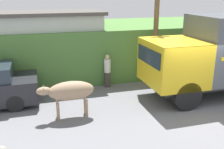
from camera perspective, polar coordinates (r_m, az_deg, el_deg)
ground_plane at (r=10.95m, az=15.54°, el=-6.59°), size 60.00×60.00×0.00m
hillside_embankment at (r=15.85m, az=4.34°, el=6.40°), size 32.00×5.73×2.62m
building_backdrop at (r=13.33m, az=-15.46°, el=5.65°), size 6.23×2.70×3.48m
brown_cow at (r=9.40m, az=-9.18°, el=-3.59°), size 2.01×0.68×1.36m
pedestrian_on_hill at (r=12.33m, az=-1.02°, el=1.12°), size 0.34×0.34×1.58m
utility_pole at (r=12.63m, az=9.64°, el=12.11°), size 0.90×0.23×6.21m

